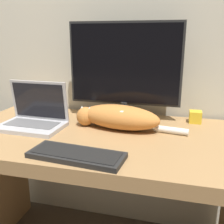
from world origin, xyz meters
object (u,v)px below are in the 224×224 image
laptop (34,118)px  cat (118,117)px  monitor (124,69)px  external_keyboard (77,155)px

laptop → cat: bearing=13.2°
laptop → cat: laptop is taller
monitor → laptop: size_ratio=1.86×
laptop → external_keyboard: bearing=-37.1°
laptop → cat: size_ratio=0.58×
monitor → cat: monitor is taller
cat → external_keyboard: bearing=-93.1°
monitor → external_keyboard: size_ratio=1.61×
laptop → cat: 0.43m
external_keyboard → monitor: bearing=87.8°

